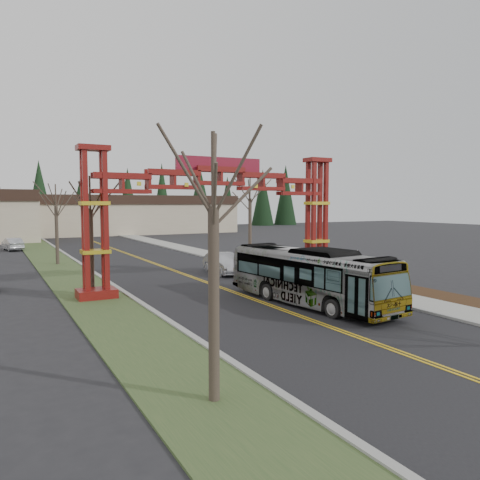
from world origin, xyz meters
TOP-DOWN VIEW (x-y plane):
  - ground at (0.00, 0.00)m, footprint 200.00×200.00m
  - road at (0.00, 25.00)m, footprint 12.00×110.00m
  - lane_line_left at (-0.12, 25.00)m, footprint 0.12×100.00m
  - lane_line_right at (0.12, 25.00)m, footprint 0.12×100.00m
  - curb_right at (6.15, 25.00)m, footprint 0.30×110.00m
  - sidewalk_right at (7.60, 25.00)m, footprint 2.60×110.00m
  - landscape_strip at (10.20, 10.00)m, footprint 2.60×50.00m
  - grass_median at (-8.00, 25.00)m, footprint 4.00×110.00m
  - curb_left at (-6.15, 25.00)m, footprint 0.30×110.00m
  - gateway_arch at (0.00, 18.00)m, footprint 18.20×1.60m
  - retail_building_east at (10.00, 79.95)m, footprint 38.00×20.30m
  - conifer_treeline at (0.25, 92.00)m, footprint 116.10×5.60m
  - transit_bus at (2.02, 10.86)m, footprint 3.78×11.56m
  - silver_sedan at (2.87, 23.26)m, footprint 2.12×5.17m
  - parked_car_far_a at (-11.00, 51.69)m, footprint 2.39×4.73m
  - bare_tree_median_near at (-8.00, 1.83)m, footprint 3.12×3.12m
  - bare_tree_median_mid at (-8.00, 19.27)m, footprint 3.05×3.05m
  - bare_tree_median_far at (-8.00, 35.29)m, footprint 3.08×3.08m
  - bare_tree_right_far at (10.00, 31.54)m, footprint 3.50×3.50m
  - street_sign at (9.67, 15.58)m, footprint 0.49×0.20m
  - barrel_south at (9.81, 15.34)m, footprint 0.49×0.49m
  - barrel_mid at (8.63, 18.99)m, footprint 0.48×0.48m
  - barrel_north at (9.38, 21.21)m, footprint 0.58×0.58m

SIDE VIEW (x-z plane):
  - ground at x=0.00m, z-range 0.00..0.00m
  - road at x=0.00m, z-range 0.00..0.02m
  - lane_line_left at x=-0.12m, z-range 0.02..0.03m
  - lane_line_right at x=0.12m, z-range 0.02..0.03m
  - grass_median at x=-8.00m, z-range 0.00..0.08m
  - landscape_strip at x=10.20m, z-range 0.00..0.12m
  - curb_right at x=6.15m, z-range 0.00..0.15m
  - curb_left at x=-6.15m, z-range 0.00..0.15m
  - sidewalk_right at x=7.60m, z-range 0.01..0.15m
  - barrel_mid at x=8.63m, z-range 0.00..0.88m
  - barrel_south at x=9.81m, z-range 0.00..0.90m
  - barrel_north at x=9.38m, z-range 0.00..1.07m
  - parked_car_far_a at x=-11.00m, z-range 0.00..1.49m
  - silver_sedan at x=2.87m, z-range 0.00..1.67m
  - transit_bus at x=2.02m, z-range 0.00..3.16m
  - street_sign at x=9.67m, z-range 0.49..2.72m
  - retail_building_east at x=10.00m, z-range 0.01..7.01m
  - bare_tree_median_mid at x=-8.00m, z-range 1.57..8.80m
  - bare_tree_median_far at x=-8.00m, z-range 1.60..8.92m
  - bare_tree_median_near at x=-8.00m, z-range 1.67..9.21m
  - gateway_arch at x=0.00m, z-range 1.53..10.43m
  - bare_tree_right_far at x=10.00m, z-range 1.84..10.21m
  - conifer_treeline at x=0.25m, z-range -0.01..12.99m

